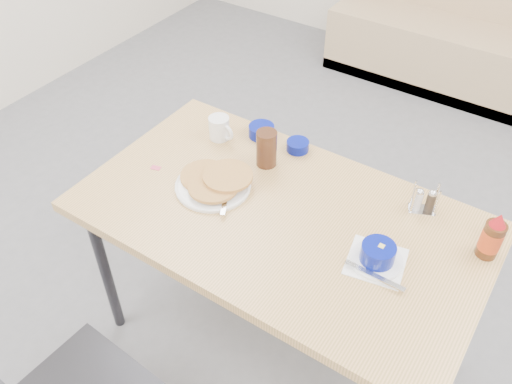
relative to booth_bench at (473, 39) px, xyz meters
The scene contains 12 objects.
ground 2.81m from the booth_bench, 90.00° to the right, with size 6.00×6.00×0.00m, color slate.
booth_bench is the anchor object (origin of this frame).
dining_table 2.56m from the booth_bench, 90.00° to the right, with size 1.40×0.80×0.76m.
pancake_plate 2.60m from the booth_bench, 96.09° to the right, with size 0.28×0.27×0.05m.
coffee_mug 2.38m from the booth_bench, 100.59° to the right, with size 0.12×0.08×0.09m.
grits_setting 2.62m from the booth_bench, 81.87° to the right, with size 0.22×0.21×0.07m.
creamer_bowl 2.26m from the booth_bench, 97.78° to the right, with size 0.10×0.10×0.05m.
butter_bowl 2.24m from the booth_bench, 93.41° to the right, with size 0.09×0.09×0.04m.
amber_tumbler 2.39m from the booth_bench, 94.58° to the right, with size 0.08×0.08×0.15m, color #3E2213.
condiment_caddy 2.33m from the booth_bench, 79.95° to the right, with size 0.10×0.09×0.11m.
syrup_bottle 2.46m from the booth_bench, 74.63° to the right, with size 0.07×0.07×0.18m.
sugar_wrapper 2.67m from the booth_bench, 101.36° to the right, with size 0.04×0.02×0.00m, color #D24662.
Camera 1 is at (0.66, -0.90, 2.07)m, focal length 38.00 mm.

